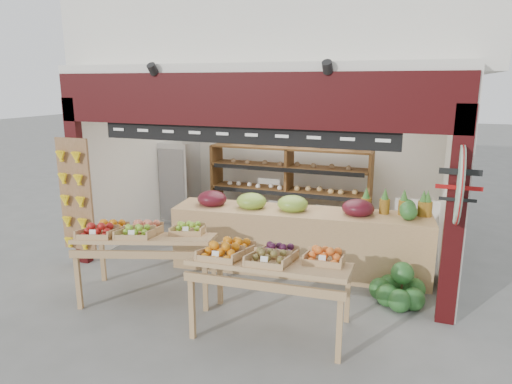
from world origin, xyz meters
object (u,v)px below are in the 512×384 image
Objects in this scene: back_shelving at (289,172)px; watermelon_pile at (398,290)px; display_table_left at (140,234)px; refrigerator at (180,182)px; cardboard_stack at (207,235)px; display_table_right at (268,259)px; mid_counter at (298,238)px.

watermelon_pile is at bearing -47.39° from back_shelving.
display_table_left is at bearing -164.25° from watermelon_pile.
refrigerator is at bearing -175.56° from back_shelving.
cardboard_stack is (1.26, -1.30, -0.61)m from refrigerator.
display_table_left is (1.23, -3.22, 0.02)m from refrigerator.
back_shelving is 3.58m from display_table_left.
watermelon_pile is at bearing 39.99° from display_table_right.
back_shelving reaches higher than cardboard_stack.
mid_counter is at bearing -12.20° from cardboard_stack.
display_table_left is at bearing 172.56° from display_table_right.
watermelon_pile is at bearing 15.75° from display_table_left.
cardboard_stack is at bearing 163.56° from watermelon_pile.
watermelon_pile is (4.57, -2.27, -0.65)m from refrigerator.
refrigerator is 2.31× the size of watermelon_pile.
refrigerator is at bearing 150.99° from mid_counter.
cardboard_stack is at bearing -47.30° from refrigerator.
watermelon_pile is (2.26, -2.45, -1.00)m from back_shelving.
mid_counter reaches higher than display_table_left.
back_shelving is 3.02× the size of cardboard_stack.
back_shelving reaches higher than mid_counter.
watermelon_pile is at bearing -16.44° from cardboard_stack.
refrigerator is at bearing 110.93° from display_table_left.
display_table_left is (-0.03, -1.92, 0.63)m from cardboard_stack.
back_shelving is 1.71× the size of display_table_right.
display_table_left is at bearing -70.62° from refrigerator.
display_table_right is (0.84, -3.65, -0.31)m from back_shelving.
refrigerator reaches higher than display_table_left.
display_table_right reaches higher than watermelon_pile.
refrigerator is at bearing 134.25° from cardboard_stack.
refrigerator reaches higher than watermelon_pile.
watermelon_pile is at bearing -21.07° from mid_counter.
cardboard_stack is 1.42× the size of watermelon_pile.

